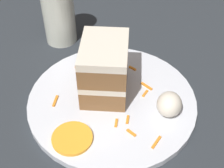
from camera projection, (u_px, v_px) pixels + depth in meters
ground_plane at (133, 111)px, 0.56m from camera, size 6.00×6.00×0.00m
dining_table at (133, 107)px, 0.56m from camera, size 1.19×0.82×0.02m
plate at (112, 101)px, 0.54m from camera, size 0.29×0.29×0.01m
cake_slice at (104, 69)px, 0.52m from camera, size 0.12×0.09×0.10m
cream_dollop at (169, 104)px, 0.50m from camera, size 0.05×0.04×0.04m
orange_garnish at (72, 138)px, 0.47m from camera, size 0.06×0.06×0.01m
carrot_shreds_scatter at (121, 103)px, 0.53m from camera, size 0.18×0.19×0.00m
drinking_glass at (59, 18)px, 0.65m from camera, size 0.07×0.07×0.13m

